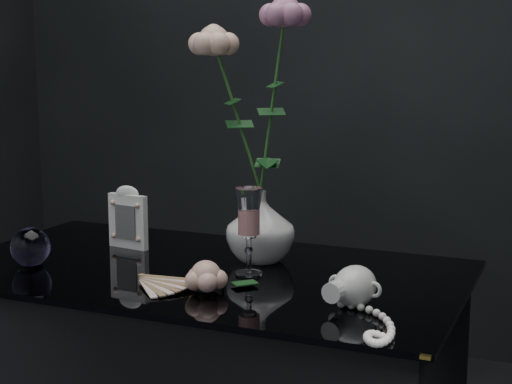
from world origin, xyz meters
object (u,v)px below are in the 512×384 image
at_px(paperweight, 30,247).
at_px(loose_rose, 206,276).
at_px(wine_glass, 249,232).
at_px(picture_frame, 128,217).
at_px(vase, 260,226).
at_px(pearl_jar, 355,284).

relative_size(paperweight, loose_rose, 0.47).
distance_m(wine_glass, picture_frame, 0.35).
xyz_separation_m(vase, picture_frame, (-0.32, -0.01, -0.00)).
bearing_deg(picture_frame, loose_rose, -28.50).
bearing_deg(pearl_jar, wine_glass, 168.23).
height_order(vase, paperweight, vase).
height_order(vase, picture_frame, vase).
bearing_deg(loose_rose, paperweight, 160.93).
distance_m(paperweight, pearl_jar, 0.68).
height_order(picture_frame, pearl_jar, picture_frame).
bearing_deg(pearl_jar, loose_rose, -162.17).
bearing_deg(wine_glass, pearl_jar, -22.85).
bearing_deg(pearl_jar, paperweight, -167.83).
relative_size(vase, paperweight, 1.85).
bearing_deg(wine_glass, paperweight, -165.16).
xyz_separation_m(picture_frame, pearl_jar, (0.58, -0.20, -0.03)).
height_order(wine_glass, pearl_jar, wine_glass).
relative_size(picture_frame, loose_rose, 0.82).
xyz_separation_m(picture_frame, loose_rose, (0.31, -0.23, -0.04)).
bearing_deg(wine_glass, picture_frame, 163.91).
distance_m(vase, pearl_jar, 0.34).
xyz_separation_m(paperweight, loose_rose, (0.41, -0.02, -0.01)).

